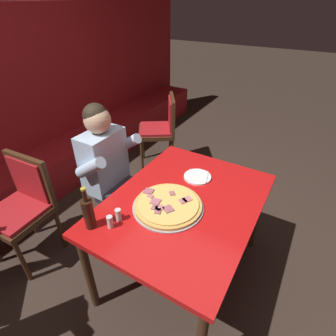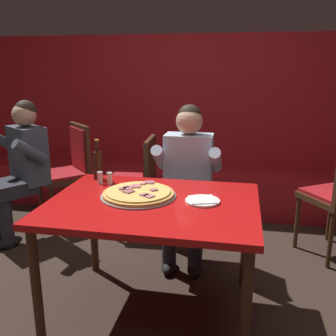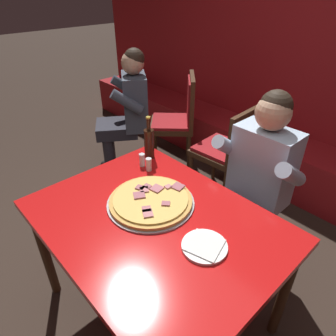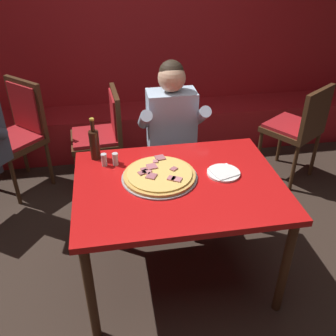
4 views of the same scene
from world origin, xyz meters
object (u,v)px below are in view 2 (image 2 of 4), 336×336
at_px(beer_bottle, 98,164).
at_px(dining_chair_far_left, 137,176).
at_px(diner_standing_companion, 20,164).
at_px(plate_white_paper, 202,201).
at_px(diner_seated_blue_shirt, 187,178).
at_px(dining_chair_side_aisle, 70,166).
at_px(shaker_black_pepper, 110,179).
at_px(main_dining_table, 153,214).
at_px(shaker_parmesan, 100,178).
at_px(pizza, 138,194).

relative_size(beer_bottle, dining_chair_far_left, 0.32).
bearing_deg(diner_standing_companion, plate_white_paper, -25.44).
distance_m(diner_seated_blue_shirt, dining_chair_side_aisle, 1.43).
distance_m(beer_bottle, dining_chair_far_left, 0.92).
xyz_separation_m(plate_white_paper, beer_bottle, (-0.79, 0.34, 0.10)).
distance_m(shaker_black_pepper, diner_seated_blue_shirt, 0.67).
bearing_deg(main_dining_table, shaker_parmesan, 148.46).
xyz_separation_m(diner_seated_blue_shirt, dining_chair_far_left, (-0.55, 0.50, -0.16)).
height_order(main_dining_table, diner_seated_blue_shirt, diner_seated_blue_shirt).
distance_m(dining_chair_side_aisle, diner_standing_companion, 0.56).
distance_m(beer_bottle, diner_seated_blue_shirt, 0.72).
distance_m(beer_bottle, shaker_parmesan, 0.14).
bearing_deg(pizza, beer_bottle, 141.05).
bearing_deg(main_dining_table, dining_chair_side_aisle, 131.40).
xyz_separation_m(beer_bottle, diner_standing_companion, (-0.94, 0.49, -0.17)).
bearing_deg(main_dining_table, diner_standing_companion, 148.92).
bearing_deg(shaker_parmesan, pizza, -31.79).
bearing_deg(diner_standing_companion, dining_chair_side_aisle, 62.29).
distance_m(main_dining_table, diner_standing_companion, 1.68).
distance_m(main_dining_table, dining_chair_far_left, 1.32).
height_order(plate_white_paper, diner_seated_blue_shirt, diner_seated_blue_shirt).
relative_size(beer_bottle, diner_standing_companion, 0.23).
xyz_separation_m(shaker_black_pepper, dining_chair_side_aisle, (-0.82, 1.08, -0.23)).
xyz_separation_m(beer_bottle, shaker_black_pepper, (0.13, -0.11, -0.07)).
xyz_separation_m(shaker_parmesan, dining_chair_side_aisle, (-0.74, 1.07, -0.23)).
bearing_deg(plate_white_paper, main_dining_table, -172.08).
height_order(main_dining_table, diner_standing_companion, diner_standing_companion).
height_order(beer_bottle, dining_chair_side_aisle, beer_bottle).
bearing_deg(shaker_parmesan, dining_chair_far_left, 90.33).
distance_m(pizza, shaker_parmesan, 0.39).
relative_size(diner_seated_blue_shirt, dining_chair_far_left, 1.39).
bearing_deg(plate_white_paper, diner_seated_blue_shirt, 105.63).
height_order(main_dining_table, beer_bottle, beer_bottle).
relative_size(shaker_black_pepper, dining_chair_far_left, 0.09).
bearing_deg(shaker_black_pepper, dining_chair_side_aisle, 127.15).
distance_m(pizza, dining_chair_side_aisle, 1.69).
xyz_separation_m(shaker_black_pepper, dining_chair_far_left, (-0.08, 0.96, -0.26)).
bearing_deg(dining_chair_side_aisle, beer_bottle, -54.48).
bearing_deg(beer_bottle, plate_white_paper, -22.97).
xyz_separation_m(shaker_parmesan, diner_seated_blue_shirt, (0.54, 0.47, -0.10)).
height_order(shaker_parmesan, shaker_black_pepper, same).
distance_m(main_dining_table, dining_chair_side_aisle, 1.80).
height_order(plate_white_paper, shaker_parmesan, shaker_parmesan).
xyz_separation_m(pizza, shaker_parmesan, (-0.33, 0.21, 0.02)).
xyz_separation_m(pizza, diner_standing_companion, (-1.33, 0.80, -0.08)).
distance_m(pizza, diner_standing_companion, 1.55).
height_order(plate_white_paper, diner_standing_companion, diner_standing_companion).
bearing_deg(main_dining_table, dining_chair_far_left, 109.91).
bearing_deg(shaker_black_pepper, beer_bottle, 138.80).
height_order(pizza, diner_standing_companion, diner_standing_companion).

